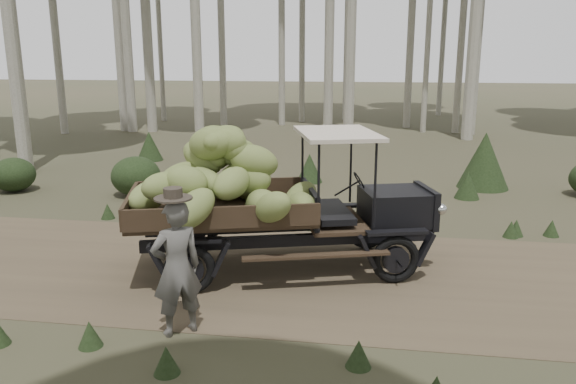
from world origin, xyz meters
name	(u,v)px	position (x,y,z in m)	size (l,w,h in m)	color
ground	(431,281)	(0.00, 0.00, 0.00)	(120.00, 120.00, 0.00)	#473D2B
dirt_track	(431,281)	(0.00, 0.00, 0.00)	(70.00, 4.00, 0.01)	brown
banana_truck	(251,185)	(-2.56, -0.06, 1.32)	(4.67, 2.90, 2.26)	black
farmer	(177,267)	(-3.00, -1.99, 0.81)	(0.69, 0.65, 1.72)	#56534F
undergrowth	(76,250)	(-4.91, -0.77, 0.48)	(21.89, 17.45, 1.34)	#233319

